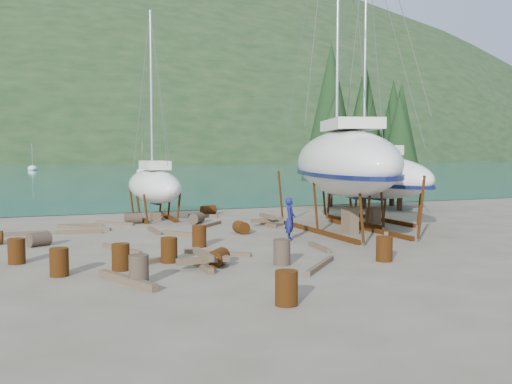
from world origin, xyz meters
name	(u,v)px	position (x,y,z in m)	size (l,w,h in m)	color
ground	(261,247)	(0.00, 0.00, 0.00)	(600.00, 600.00, 0.00)	#5C5448
bay_water	(45,159)	(0.00, 315.00, 0.01)	(700.00, 700.00, 0.00)	#19677E
far_hill	(45,159)	(0.00, 320.00, 0.00)	(800.00, 360.00, 110.00)	black
far_house_right	(141,155)	(30.00, 190.00, 2.92)	(6.60, 5.60, 5.60)	beige
cypress_near_right	(365,124)	(12.50, 12.00, 5.79)	(3.60, 3.60, 10.00)	black
cypress_mid_right	(401,136)	(14.00, 10.00, 4.92)	(3.06, 3.06, 8.50)	black
cypress_back_left	(331,112)	(11.00, 14.00, 6.66)	(4.14, 4.14, 11.50)	black
cypress_far_right	(393,133)	(15.50, 13.00, 5.21)	(3.24, 3.24, 9.00)	black
moored_boat_mid	(142,172)	(10.00, 80.00, 0.39)	(2.00, 5.00, 6.05)	white
moored_boat_far	(32,168)	(-8.00, 110.00, 0.39)	(2.00, 5.00, 6.05)	white
large_sailboat_near	(344,162)	(5.29, 2.49, 3.37)	(7.63, 13.85, 20.93)	white
large_sailboat_far	(369,176)	(8.48, 5.23, 2.58)	(3.36, 10.08, 15.76)	white
small_sailboat_shore	(154,185)	(-2.12, 11.07, 1.96)	(2.80, 7.57, 11.89)	white
worker	(290,219)	(1.84, 1.16, 0.93)	(0.68, 0.45, 1.87)	navy
drum_0	(121,257)	(-6.03, -2.64, 0.44)	(0.58, 0.58, 0.88)	#552A0E
drum_3	(286,288)	(-2.80, -8.50, 0.44)	(0.58, 0.58, 0.88)	#552A0E
drum_4	(208,210)	(1.49, 12.23, 0.29)	(0.58, 0.58, 0.88)	#552A0E
drum_5	(282,252)	(-0.77, -3.75, 0.44)	(0.58, 0.58, 0.88)	#2D2823
drum_6	(241,227)	(0.54, 3.84, 0.29)	(0.58, 0.58, 0.88)	#552A0E
drum_7	(384,249)	(2.86, -4.50, 0.44)	(0.58, 0.58, 0.88)	#552A0E
drum_8	(17,251)	(-9.21, -0.17, 0.44)	(0.58, 0.58, 0.88)	#552A0E
drum_9	(133,218)	(-3.57, 9.51, 0.29)	(0.58, 0.58, 0.88)	#2D2823
drum_10	(169,250)	(-4.26, -1.90, 0.44)	(0.58, 0.58, 0.88)	#552A0E
drum_11	(197,218)	(-0.37, 8.26, 0.29)	(0.58, 0.58, 0.88)	#2D2823
drum_12	(218,257)	(-2.86, -3.12, 0.29)	(0.58, 0.58, 0.88)	#552A0E
drum_13	(59,262)	(-7.94, -2.80, 0.44)	(0.58, 0.58, 0.88)	#552A0E
drum_14	(199,236)	(-2.36, 0.90, 0.44)	(0.58, 0.58, 0.88)	#552A0E
drum_15	(39,239)	(-8.43, 3.49, 0.29)	(0.58, 0.58, 0.88)	#2D2823
drum_16	(139,270)	(-5.85, -4.89, 0.44)	(0.58, 0.58, 0.88)	#2D2823
timber_0	(81,225)	(-6.32, 9.29, 0.07)	(0.14, 2.30, 0.14)	brown
timber_1	(386,232)	(6.91, 1.26, 0.10)	(0.19, 1.83, 0.19)	brown
timber_2	(20,234)	(-9.21, 6.93, 0.09)	(0.19, 2.44, 0.19)	brown
timber_3	(217,253)	(-2.27, -1.11, 0.07)	(0.15, 2.74, 0.15)	brown
timber_4	(154,230)	(-3.22, 5.80, 0.09)	(0.17, 2.17, 0.17)	brown
timber_5	(320,265)	(0.22, -4.67, 0.08)	(0.16, 2.97, 0.16)	brown
timber_6	(203,216)	(0.77, 10.95, 0.10)	(0.19, 1.79, 0.19)	brown
timber_7	(319,247)	(1.89, -1.48, 0.09)	(0.17, 1.93, 0.17)	brown
timber_8	(178,234)	(-2.40, 4.28, 0.09)	(0.19, 1.77, 0.19)	brown
timber_9	(115,223)	(-4.56, 9.52, 0.08)	(0.15, 2.44, 0.15)	brown
timber_10	(210,225)	(-0.08, 6.85, 0.08)	(0.16, 2.52, 0.16)	brown
timber_11	(121,249)	(-5.46, 1.07, 0.08)	(0.15, 2.72, 0.15)	brown
timber_12	(146,262)	(-5.10, -1.98, 0.08)	(0.17, 2.20, 0.17)	brown
timber_15	(84,228)	(-6.26, 8.22, 0.07)	(0.15, 3.29, 0.15)	brown
timber_16	(127,280)	(-6.16, -4.67, 0.11)	(0.23, 2.84, 0.23)	brown
timber_17	(79,232)	(-6.63, 6.62, 0.08)	(0.16, 2.17, 0.16)	brown
timber_pile_fore	(203,260)	(-3.49, -3.45, 0.30)	(1.80, 1.80, 0.60)	brown
timber_pile_aft	(267,220)	(2.78, 5.94, 0.30)	(1.80, 1.80, 0.60)	brown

